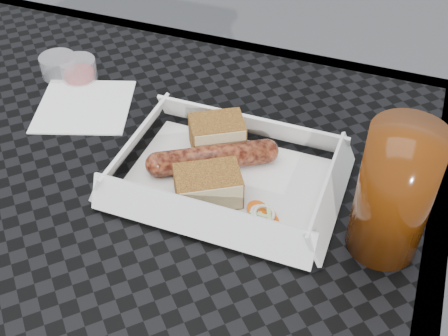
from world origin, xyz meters
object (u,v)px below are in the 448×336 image
object	(u,v)px
bratwurst	(213,158)
food_tray	(227,181)
patio_table	(75,246)
drink_glass	(394,193)

from	to	relation	value
bratwurst	food_tray	bearing A→B (deg)	-31.82
food_tray	bratwurst	size ratio (longest dim) A/B	1.62
patio_table	bratwurst	xyz separation A→B (m)	(0.13, 0.11, 0.09)
food_tray	bratwurst	world-z (taller)	bratwurst
food_tray	bratwurst	xyz separation A→B (m)	(-0.02, 0.01, 0.02)
drink_glass	food_tray	bearing A→B (deg)	170.11
food_tray	drink_glass	world-z (taller)	drink_glass
drink_glass	bratwurst	bearing A→B (deg)	167.32
bratwurst	drink_glass	size ratio (longest dim) A/B	0.94
patio_table	food_tray	size ratio (longest dim) A/B	3.64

